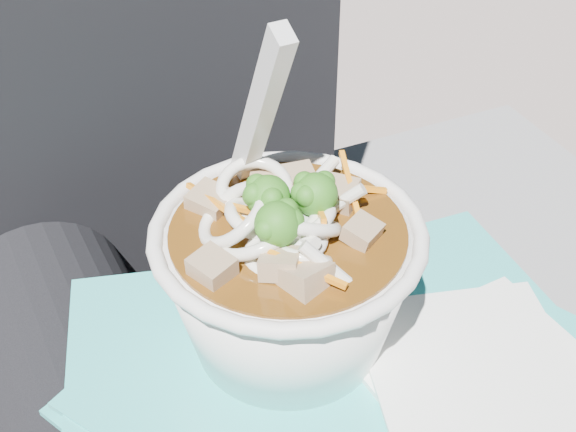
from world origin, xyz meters
name	(u,v)px	position (x,y,z in m)	size (l,w,h in m)	color
person_body	(220,343)	(0.00, 0.09, 0.55)	(0.34, 0.94, 1.00)	black
plastic_bag	(308,400)	(0.01, -0.02, 0.61)	(0.37, 0.36, 0.02)	#2BB6B3
napkins	(484,376)	(0.11, -0.06, 0.62)	(0.15, 0.16, 0.01)	white
udon_bowl	(287,272)	(0.02, 0.02, 0.67)	(0.16, 0.16, 0.20)	white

